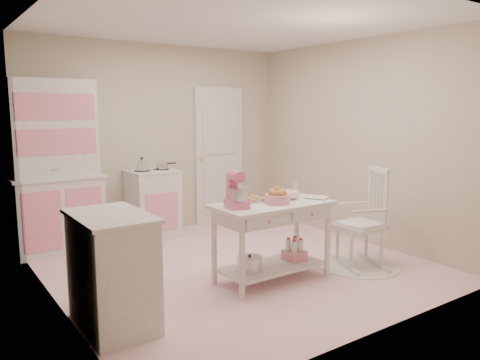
# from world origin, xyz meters

# --- Properties ---
(room_shell) EXTENTS (3.84, 3.84, 2.62)m
(room_shell) POSITION_xyz_m (0.00, 0.00, 1.65)
(room_shell) COLOR pink
(room_shell) RESTS_ON ground
(door) EXTENTS (0.82, 0.05, 2.04)m
(door) POSITION_xyz_m (0.95, 1.87, 1.02)
(door) COLOR white
(door) RESTS_ON ground
(hutch) EXTENTS (1.06, 0.50, 2.08)m
(hutch) POSITION_xyz_m (-1.47, 1.66, 1.04)
(hutch) COLOR white
(hutch) RESTS_ON ground
(stove) EXTENTS (0.62, 0.57, 0.92)m
(stove) POSITION_xyz_m (-0.27, 1.61, 0.46)
(stove) COLOR white
(stove) RESTS_ON ground
(base_cabinet) EXTENTS (0.54, 0.84, 0.92)m
(base_cabinet) POSITION_xyz_m (-1.63, -0.63, 0.46)
(base_cabinet) COLOR white
(base_cabinet) RESTS_ON ground
(lace_rug) EXTENTS (0.92, 0.92, 0.01)m
(lace_rug) POSITION_xyz_m (1.12, -0.76, 0.01)
(lace_rug) COLOR white
(lace_rug) RESTS_ON ground
(rocking_chair) EXTENTS (0.71, 0.85, 1.10)m
(rocking_chair) POSITION_xyz_m (1.12, -0.76, 0.55)
(rocking_chair) COLOR white
(rocking_chair) RESTS_ON ground
(work_table) EXTENTS (1.20, 0.60, 0.80)m
(work_table) POSITION_xyz_m (0.05, -0.56, 0.40)
(work_table) COLOR white
(work_table) RESTS_ON ground
(stand_mixer) EXTENTS (0.26, 0.32, 0.34)m
(stand_mixer) POSITION_xyz_m (-0.37, -0.54, 0.97)
(stand_mixer) COLOR #E25F8F
(stand_mixer) RESTS_ON work_table
(cookie_tray) EXTENTS (0.34, 0.24, 0.02)m
(cookie_tray) POSITION_xyz_m (-0.10, -0.38, 0.81)
(cookie_tray) COLOR silver
(cookie_tray) RESTS_ON work_table
(bread_basket) EXTENTS (0.25, 0.25, 0.09)m
(bread_basket) POSITION_xyz_m (0.07, -0.61, 0.85)
(bread_basket) COLOR pink
(bread_basket) RESTS_ON work_table
(mixing_bowl) EXTENTS (0.25, 0.25, 0.08)m
(mixing_bowl) POSITION_xyz_m (0.31, -0.48, 0.84)
(mixing_bowl) COLOR white
(mixing_bowl) RESTS_ON work_table
(metal_pitcher) EXTENTS (0.10, 0.10, 0.17)m
(metal_pitcher) POSITION_xyz_m (0.49, -0.40, 0.89)
(metal_pitcher) COLOR silver
(metal_pitcher) RESTS_ON work_table
(recipe_book) EXTENTS (0.25, 0.28, 0.02)m
(recipe_book) POSITION_xyz_m (0.50, -0.68, 0.81)
(recipe_book) COLOR white
(recipe_book) RESTS_ON work_table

